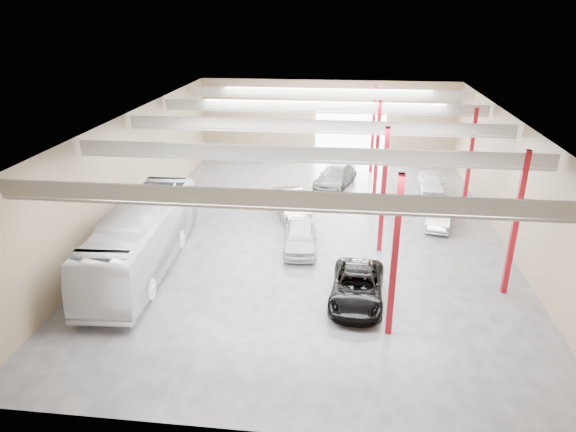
% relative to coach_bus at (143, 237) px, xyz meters
% --- Properties ---
extents(depot_shell, '(22.12, 32.12, 7.06)m').
position_rel_coach_bus_xyz_m(depot_shell, '(8.63, 5.93, 3.28)').
color(depot_shell, '#444449').
rests_on(depot_shell, ground).
extents(coach_bus, '(3.54, 12.28, 3.38)m').
position_rel_coach_bus_xyz_m(coach_bus, '(0.00, 0.00, 0.00)').
color(coach_bus, white).
rests_on(coach_bus, ground).
extents(black_sedan, '(2.69, 5.29, 1.43)m').
position_rel_coach_bus_xyz_m(black_sedan, '(11.00, -2.15, -0.97)').
color(black_sedan, black).
rests_on(black_sedan, ground).
extents(car_row_a, '(2.12, 4.62, 1.54)m').
position_rel_coach_bus_xyz_m(car_row_a, '(7.88, 3.05, -0.92)').
color(car_row_a, silver).
rests_on(car_row_a, ground).
extents(car_row_b, '(3.11, 5.15, 1.60)m').
position_rel_coach_bus_xyz_m(car_row_b, '(6.78, 8.25, -0.89)').
color(car_row_b, '#A6A7AB').
rests_on(car_row_b, ground).
extents(car_row_c, '(3.67, 5.78, 1.56)m').
position_rel_coach_bus_xyz_m(car_row_c, '(9.50, 14.45, -0.91)').
color(car_row_c, slate).
rests_on(car_row_c, ground).
extents(car_right_near, '(2.27, 4.31, 1.35)m').
position_rel_coach_bus_xyz_m(car_right_near, '(16.15, 7.45, -1.01)').
color(car_right_near, '#B5B5BA').
rests_on(car_right_near, ground).
extents(car_right_far, '(1.88, 4.33, 1.45)m').
position_rel_coach_bus_xyz_m(car_right_far, '(16.49, 13.65, -0.96)').
color(car_right_far, white).
rests_on(car_right_far, ground).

